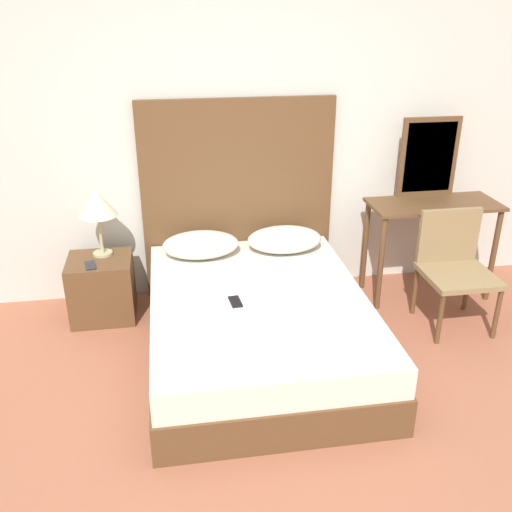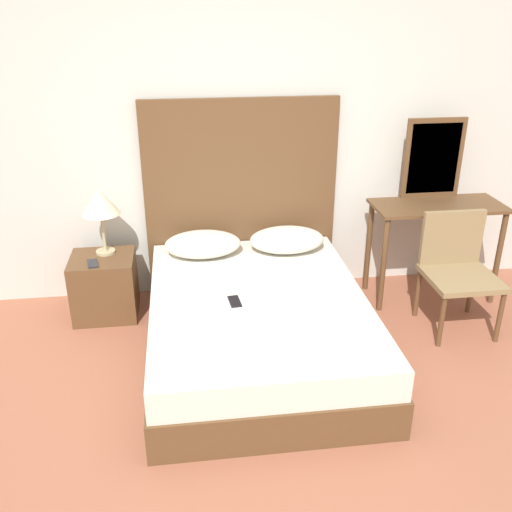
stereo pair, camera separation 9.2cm
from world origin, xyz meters
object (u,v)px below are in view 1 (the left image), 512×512
Objects in this scene: vanity_desk at (432,221)px; chair at (454,262)px; phone_on_bed at (235,302)px; table_lamp at (97,204)px; nightstand at (102,288)px; phone_on_nightstand at (90,265)px; bed at (258,325)px.

vanity_desk is 0.46m from chair.
phone_on_bed is 0.15× the size of vanity_desk.
table_lamp is at bearing 167.63° from chair.
table_lamp is at bearing 73.60° from nightstand.
chair reaches higher than phone_on_nightstand.
table_lamp reaches higher than vanity_desk.
bed is 4.04× the size of nightstand.
phone_on_bed is at bearing -43.17° from table_lamp.
phone_on_bed is at bearing -33.78° from phone_on_nightstand.
bed is 1.70m from vanity_desk.
nightstand reaches higher than phone_on_bed.
nightstand is (-1.09, 0.70, 0.02)m from bed.
bed is 1.30m from nightstand.
phone_on_bed is 0.18× the size of chair.
table_lamp is 0.45m from phone_on_nightstand.
phone_on_bed is 1.22m from nightstand.
chair is (1.50, 0.23, 0.26)m from bed.
chair is (2.60, -0.48, 0.24)m from nightstand.
bed is at bearing -156.42° from vanity_desk.
vanity_desk is at bearing 89.33° from chair.
phone_on_nightstand is (-0.05, -0.11, 0.25)m from nightstand.
phone_on_nightstand is 0.19× the size of chair.
bed is 12.44× the size of phone_on_bed.
phone_on_nightstand is at bearing -114.57° from nightstand.
nightstand is at bearing 169.57° from chair.
phone_on_bed is at bearing -156.74° from vanity_desk.
bed is at bearing 20.25° from phone_on_bed.
nightstand is 0.94× the size of table_lamp.
bed is 1.54m from chair.
bed is 3.78× the size of table_lamp.
table_lamp is (0.03, 0.09, 0.64)m from nightstand.
phone_on_bed is at bearing -39.36° from nightstand.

